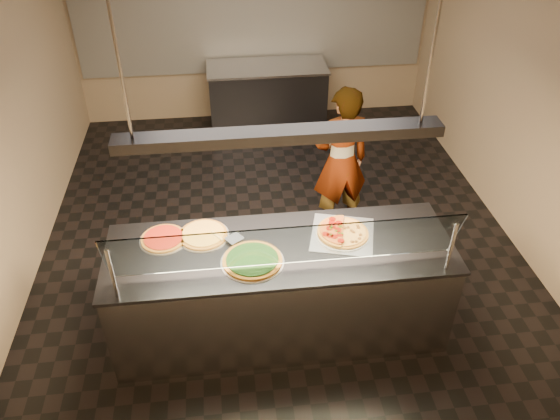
{
  "coord_description": "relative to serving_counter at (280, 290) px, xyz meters",
  "views": [
    {
      "loc": [
        -0.54,
        -4.68,
        3.75
      ],
      "look_at": [
        -0.1,
        -0.95,
        1.02
      ],
      "focal_mm": 35.0,
      "sensor_mm": 36.0,
      "label": 1
    }
  ],
  "objects": [
    {
      "name": "prep_table",
      "position": [
        0.28,
        3.89,
        0.0
      ],
      "size": [
        1.66,
        0.74,
        0.93
      ],
      "color": "#2D2D31",
      "rests_on": "ground"
    },
    {
      "name": "heat_lamp_housing",
      "position": [
        0.0,
        0.0,
        1.48
      ],
      "size": [
        2.3,
        0.18,
        0.08
      ],
      "primitive_type": "cube",
      "color": "#2D2D31",
      "rests_on": "ceiling"
    },
    {
      "name": "half_pizza_sausage",
      "position": [
        0.63,
        0.11,
        0.49
      ],
      "size": [
        0.31,
        0.46,
        0.04
      ],
      "color": "brown",
      "rests_on": "perforated_tray"
    },
    {
      "name": "pizza_spatula",
      "position": [
        -0.44,
        0.16,
        0.49
      ],
      "size": [
        0.27,
        0.18,
        0.02
      ],
      "color": "#B7B7BC",
      "rests_on": "pizza_spinach"
    },
    {
      "name": "wall_back",
      "position": [
        0.14,
        4.35,
        1.03
      ],
      "size": [
        5.0,
        0.02,
        3.0
      ],
      "primitive_type": "cube",
      "color": "#988262",
      "rests_on": "ground"
    },
    {
      "name": "sneeze_guard",
      "position": [
        0.0,
        -0.34,
        0.76
      ],
      "size": [
        2.57,
        0.18,
        0.54
      ],
      "color": "#B7B7BC",
      "rests_on": "serving_counter"
    },
    {
      "name": "wall_right",
      "position": [
        2.65,
        1.34,
        1.03
      ],
      "size": [
        0.02,
        6.0,
        3.0
      ],
      "primitive_type": "cube",
      "color": "#988262",
      "rests_on": "ground"
    },
    {
      "name": "lamp_rod_left",
      "position": [
        -1.0,
        0.0,
        2.03
      ],
      "size": [
        0.02,
        0.02,
        1.01
      ],
      "primitive_type": "cylinder",
      "color": "#B7B7BC",
      "rests_on": "ceiling"
    },
    {
      "name": "pizza_tomato",
      "position": [
        -0.94,
        0.22,
        0.48
      ],
      "size": [
        0.39,
        0.39,
        0.03
      ],
      "color": "silver",
      "rests_on": "serving_counter"
    },
    {
      "name": "ground",
      "position": [
        0.14,
        1.34,
        -0.48
      ],
      "size": [
        5.0,
        6.0,
        0.02
      ],
      "primitive_type": "cube",
      "color": "black",
      "rests_on": "ground"
    },
    {
      "name": "perforated_tray",
      "position": [
        0.53,
        0.11,
        0.47
      ],
      "size": [
        0.62,
        0.62,
        0.01
      ],
      "color": "silver",
      "rests_on": "serving_counter"
    },
    {
      "name": "lamp_rod_right",
      "position": [
        1.0,
        0.0,
        2.03
      ],
      "size": [
        0.02,
        0.02,
        1.01
      ],
      "primitive_type": "cylinder",
      "color": "#B7B7BC",
      "rests_on": "ceiling"
    },
    {
      "name": "wall_front",
      "position": [
        0.14,
        -1.67,
        1.03
      ],
      "size": [
        5.0,
        0.02,
        3.0
      ],
      "primitive_type": "cube",
      "color": "#988262",
      "rests_on": "ground"
    },
    {
      "name": "serving_counter",
      "position": [
        0.0,
        0.0,
        0.0
      ],
      "size": [
        2.81,
        0.94,
        0.93
      ],
      "color": "#B7B7BC",
      "rests_on": "ground"
    },
    {
      "name": "tile_band",
      "position": [
        0.14,
        4.32,
        0.83
      ],
      "size": [
        4.9,
        0.02,
        1.2
      ],
      "primitive_type": "cube",
      "color": "silver",
      "rests_on": "wall_back"
    },
    {
      "name": "worker",
      "position": [
        0.8,
        1.42,
        0.36
      ],
      "size": [
        0.67,
        0.5,
        1.66
      ],
      "primitive_type": "imported",
      "rotation": [
        0.0,
        0.0,
        3.32
      ],
      "color": "#302E39",
      "rests_on": "ground"
    },
    {
      "name": "wall_left",
      "position": [
        -2.37,
        1.34,
        1.03
      ],
      "size": [
        0.02,
        6.0,
        3.0
      ],
      "primitive_type": "cube",
      "color": "#988262",
      "rests_on": "ground"
    },
    {
      "name": "pizza_cheese",
      "position": [
        -0.61,
        0.23,
        0.48
      ],
      "size": [
        0.43,
        0.43,
        0.03
      ],
      "color": "silver",
      "rests_on": "serving_counter"
    },
    {
      "name": "half_pizza_pepperoni",
      "position": [
        0.43,
        0.11,
        0.5
      ],
      "size": [
        0.31,
        0.46,
        0.05
      ],
      "color": "brown",
      "rests_on": "perforated_tray"
    },
    {
      "name": "pizza_spinach",
      "position": [
        -0.24,
        -0.14,
        0.48
      ],
      "size": [
        0.5,
        0.5,
        0.03
      ],
      "color": "silver",
      "rests_on": "serving_counter"
    }
  ]
}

